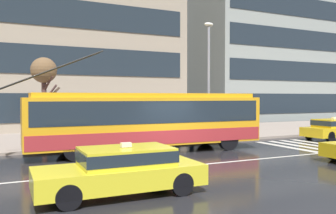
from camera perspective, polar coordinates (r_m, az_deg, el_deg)
name	(u,v)px	position (r m, az deg, el deg)	size (l,w,h in m)	color
ground_plane	(183,160)	(14.89, 2.44, -8.54)	(160.00, 160.00, 0.00)	black
sidewalk_slab	(117,136)	(23.44, -8.27, -4.67)	(80.00, 10.00, 0.14)	gray
crosswalk_stripe_edge_near	(285,147)	(19.75, 18.42, -6.10)	(0.44, 4.40, 0.01)	beige
crosswalk_stripe_inner_a	(298,146)	(20.38, 20.26, -5.88)	(0.44, 4.40, 0.01)	beige
crosswalk_stripe_center	(310,145)	(21.03, 21.98, -5.67)	(0.44, 4.40, 0.01)	beige
crosswalk_stripe_inner_b	(322,144)	(21.69, 23.60, -5.47)	(0.44, 4.40, 0.01)	beige
lane_centre_line	(197,165)	(13.86, 4.79, -9.29)	(72.00, 0.14, 0.01)	silver
trolleybus	(148,119)	(16.95, -3.20, -2.02)	(12.43, 2.84, 4.70)	orange
taxi_ahead_of_bus	(335,128)	(24.26, 25.39, -3.10)	(4.45, 1.83, 1.39)	gold
taxi_oncoming_near	(122,168)	(9.71, -7.41, -9.80)	(4.47, 1.83, 1.39)	yellow
bus_shelter	(97,107)	(19.68, -11.33, 0.01)	(3.73, 1.56, 2.65)	gray
pedestrian_at_shelter	(124,112)	(20.67, -7.16, -0.82)	(1.32, 1.32, 2.07)	black
pedestrian_approaching_curb	(102,115)	(19.19, -10.57, -1.24)	(1.31, 1.31, 1.94)	#1F244C
pedestrian_walking_past	(191,112)	(20.44, 3.67, -0.81)	(1.35, 1.35, 2.00)	navy
pedestrian_waiting_by_pole	(159,122)	(21.68, -1.40, -2.42)	(0.50, 0.50, 1.64)	#58504C
street_lamp	(209,70)	(21.37, 6.58, 5.90)	(0.60, 0.32, 6.95)	gray
street_tree_bare	(44,74)	(20.67, -19.41, 5.09)	(1.60, 1.44, 4.67)	brown
office_tower_corner_left	(34,6)	(33.70, -20.87, 15.00)	(23.51, 13.06, 20.96)	gray
office_tower_corner_right	(259,17)	(46.56, 14.50, 13.97)	(18.46, 12.10, 25.26)	gray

